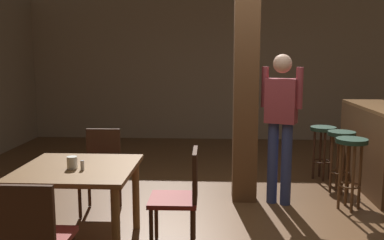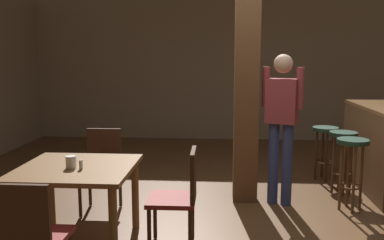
{
  "view_description": "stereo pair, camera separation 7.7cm",
  "coord_description": "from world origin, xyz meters",
  "px_view_note": "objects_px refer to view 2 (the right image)",
  "views": [
    {
      "loc": [
        -0.24,
        -4.18,
        1.72
      ],
      "look_at": [
        -0.48,
        0.3,
        1.03
      ],
      "focal_mm": 40.0,
      "sensor_mm": 36.0,
      "label": 1
    },
    {
      "loc": [
        -0.16,
        -4.18,
        1.72
      ],
      "look_at": [
        -0.48,
        0.3,
        1.03
      ],
      "focal_mm": 40.0,
      "sensor_mm": 36.0,
      "label": 2
    }
  ],
  "objects_px": {
    "chair_south": "(31,235)",
    "bar_stool_far": "(325,140)",
    "bar_counter": "(376,148)",
    "dining_table": "(77,179)",
    "bar_stool_mid": "(343,148)",
    "chair_east": "(180,194)",
    "chair_north": "(102,165)",
    "napkin_cup": "(71,162)",
    "salt_shaker": "(81,165)",
    "bar_stool_near": "(352,158)",
    "standing_person": "(282,118)"
  },
  "relations": [
    {
      "from": "chair_east",
      "to": "bar_counter",
      "type": "distance_m",
      "value": 2.97
    },
    {
      "from": "dining_table",
      "to": "standing_person",
      "type": "bearing_deg",
      "value": 32.57
    },
    {
      "from": "chair_east",
      "to": "salt_shaker",
      "type": "distance_m",
      "value": 0.89
    },
    {
      "from": "dining_table",
      "to": "chair_east",
      "type": "xyz_separation_m",
      "value": [
        0.92,
        0.02,
        -0.12
      ]
    },
    {
      "from": "chair_east",
      "to": "standing_person",
      "type": "xyz_separation_m",
      "value": [
        1.03,
        1.23,
        0.5
      ]
    },
    {
      "from": "chair_north",
      "to": "dining_table",
      "type": "bearing_deg",
      "value": -87.48
    },
    {
      "from": "dining_table",
      "to": "bar_stool_mid",
      "type": "distance_m",
      "value": 3.23
    },
    {
      "from": "napkin_cup",
      "to": "bar_counter",
      "type": "height_order",
      "value": "bar_counter"
    },
    {
      "from": "chair_south",
      "to": "napkin_cup",
      "type": "distance_m",
      "value": 0.91
    },
    {
      "from": "chair_south",
      "to": "bar_stool_far",
      "type": "relative_size",
      "value": 1.21
    },
    {
      "from": "chair_north",
      "to": "napkin_cup",
      "type": "bearing_deg",
      "value": -89.21
    },
    {
      "from": "salt_shaker",
      "to": "bar_stool_near",
      "type": "height_order",
      "value": "salt_shaker"
    },
    {
      "from": "napkin_cup",
      "to": "salt_shaker",
      "type": "height_order",
      "value": "napkin_cup"
    },
    {
      "from": "bar_stool_near",
      "to": "salt_shaker",
      "type": "bearing_deg",
      "value": -155.58
    },
    {
      "from": "napkin_cup",
      "to": "salt_shaker",
      "type": "xyz_separation_m",
      "value": [
        0.1,
        -0.03,
        -0.01
      ]
    },
    {
      "from": "chair_south",
      "to": "bar_stool_mid",
      "type": "distance_m",
      "value": 3.8
    },
    {
      "from": "chair_east",
      "to": "bar_counter",
      "type": "relative_size",
      "value": 0.54
    },
    {
      "from": "chair_east",
      "to": "bar_stool_far",
      "type": "xyz_separation_m",
      "value": [
        1.77,
        2.25,
        0.04
      ]
    },
    {
      "from": "chair_north",
      "to": "chair_east",
      "type": "distance_m",
      "value": 1.31
    },
    {
      "from": "chair_south",
      "to": "salt_shaker",
      "type": "distance_m",
      "value": 0.88
    },
    {
      "from": "napkin_cup",
      "to": "bar_stool_far",
      "type": "height_order",
      "value": "napkin_cup"
    },
    {
      "from": "bar_stool_near",
      "to": "bar_stool_far",
      "type": "xyz_separation_m",
      "value": [
        -0.02,
        1.17,
        -0.05
      ]
    },
    {
      "from": "bar_stool_near",
      "to": "bar_stool_far",
      "type": "distance_m",
      "value": 1.17
    },
    {
      "from": "chair_east",
      "to": "chair_north",
      "type": "bearing_deg",
      "value": 136.9
    },
    {
      "from": "chair_north",
      "to": "chair_east",
      "type": "height_order",
      "value": "same"
    },
    {
      "from": "napkin_cup",
      "to": "bar_stool_far",
      "type": "relative_size",
      "value": 0.14
    },
    {
      "from": "standing_person",
      "to": "bar_stool_far",
      "type": "height_order",
      "value": "standing_person"
    },
    {
      "from": "standing_person",
      "to": "chair_south",
      "type": "bearing_deg",
      "value": -132.01
    },
    {
      "from": "bar_counter",
      "to": "standing_person",
      "type": "bearing_deg",
      "value": -153.92
    },
    {
      "from": "chair_south",
      "to": "bar_stool_mid",
      "type": "bearing_deg",
      "value": 43.26
    },
    {
      "from": "salt_shaker",
      "to": "bar_stool_mid",
      "type": "height_order",
      "value": "salt_shaker"
    },
    {
      "from": "bar_stool_mid",
      "to": "dining_table",
      "type": "bearing_deg",
      "value": -148.68
    },
    {
      "from": "bar_stool_mid",
      "to": "salt_shaker",
      "type": "bearing_deg",
      "value": -146.56
    },
    {
      "from": "bar_counter",
      "to": "bar_stool_mid",
      "type": "xyz_separation_m",
      "value": [
        -0.47,
        -0.19,
        0.03
      ]
    },
    {
      "from": "bar_counter",
      "to": "bar_stool_mid",
      "type": "distance_m",
      "value": 0.51
    },
    {
      "from": "bar_stool_mid",
      "to": "bar_stool_far",
      "type": "xyz_separation_m",
      "value": [
        -0.08,
        0.59,
        -0.02
      ]
    },
    {
      "from": "dining_table",
      "to": "chair_north",
      "type": "height_order",
      "value": "chair_north"
    },
    {
      "from": "salt_shaker",
      "to": "bar_counter",
      "type": "relative_size",
      "value": 0.05
    },
    {
      "from": "salt_shaker",
      "to": "bar_stool_near",
      "type": "xyz_separation_m",
      "value": [
        2.63,
        1.19,
        -0.19
      ]
    },
    {
      "from": "bar_stool_near",
      "to": "chair_south",
      "type": "bearing_deg",
      "value": -143.24
    },
    {
      "from": "dining_table",
      "to": "bar_stool_far",
      "type": "bearing_deg",
      "value": 40.21
    },
    {
      "from": "dining_table",
      "to": "bar_stool_far",
      "type": "xyz_separation_m",
      "value": [
        2.68,
        2.27,
        -0.07
      ]
    },
    {
      "from": "chair_south",
      "to": "bar_stool_mid",
      "type": "relative_size",
      "value": 1.14
    },
    {
      "from": "salt_shaker",
      "to": "bar_counter",
      "type": "xyz_separation_m",
      "value": [
        3.16,
        1.97,
        -0.24
      ]
    },
    {
      "from": "bar_counter",
      "to": "bar_stool_far",
      "type": "height_order",
      "value": "bar_counter"
    },
    {
      "from": "dining_table",
      "to": "chair_south",
      "type": "distance_m",
      "value": 0.93
    },
    {
      "from": "chair_north",
      "to": "napkin_cup",
      "type": "height_order",
      "value": "chair_north"
    },
    {
      "from": "napkin_cup",
      "to": "standing_person",
      "type": "relative_size",
      "value": 0.06
    },
    {
      "from": "bar_counter",
      "to": "bar_stool_mid",
      "type": "bearing_deg",
      "value": -157.8
    },
    {
      "from": "chair_east",
      "to": "bar_stool_mid",
      "type": "xyz_separation_m",
      "value": [
        1.84,
        1.66,
        0.07
      ]
    }
  ]
}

